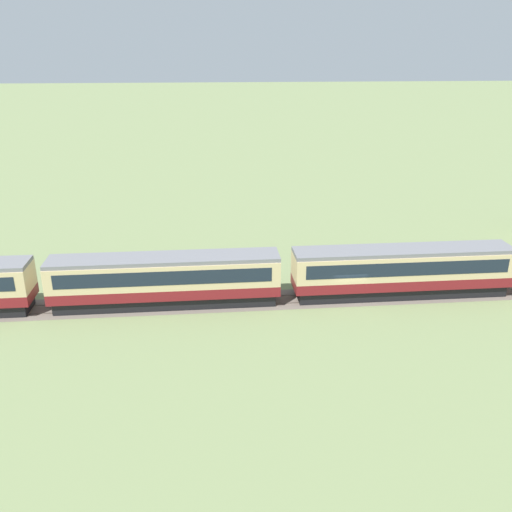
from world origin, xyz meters
name	(u,v)px	position (x,y,z in m)	size (l,w,h in m)	color
ground_plane	(346,300)	(0.00, 0.00, 0.00)	(600.00, 600.00, 0.00)	#707F51
passenger_train	(169,278)	(-13.63, 0.57, 2.18)	(90.85, 2.87, 3.93)	maroon
railway_track	(144,305)	(-15.62, 0.57, 0.01)	(154.13, 3.60, 0.04)	#665B51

